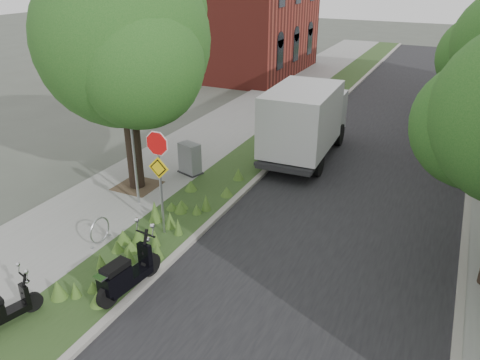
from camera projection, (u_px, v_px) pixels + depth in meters
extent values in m
plane|color=#4C5147|center=(196.00, 258.00, 12.57)|extent=(120.00, 120.00, 0.00)
cube|color=gray|center=(225.00, 127.00, 22.39)|extent=(3.50, 60.00, 0.12)
cube|color=#2D471E|center=(279.00, 136.00, 21.31)|extent=(2.00, 60.00, 0.12)
cube|color=#9E9991|center=(300.00, 139.00, 20.92)|extent=(0.20, 60.00, 0.13)
cube|color=black|center=(379.00, 152.00, 19.58)|extent=(7.00, 60.00, 0.01)
cube|color=#9E9991|center=(471.00, 165.00, 18.18)|extent=(0.20, 60.00, 0.13)
cylinder|color=black|center=(131.00, 125.00, 15.43)|extent=(0.52, 0.52, 4.48)
sphere|color=#1A4F1A|center=(123.00, 40.00, 14.28)|extent=(5.40, 5.40, 5.40)
sphere|color=#1A4F1A|center=(111.00, 55.00, 15.71)|extent=(4.05, 4.05, 4.05)
sphere|color=#1A4F1A|center=(140.00, 65.00, 13.54)|extent=(3.78, 3.78, 3.78)
cube|color=#473828|center=(138.00, 186.00, 16.37)|extent=(1.40, 1.40, 0.01)
cylinder|color=#A5A8AD|center=(133.00, 145.00, 14.40)|extent=(0.08, 0.08, 4.00)
torus|color=#A5A8AD|center=(100.00, 230.00, 12.93)|extent=(0.05, 0.77, 0.77)
cube|color=#A5A8AD|center=(92.00, 248.00, 12.78)|extent=(0.06, 0.06, 0.04)
cube|color=#A5A8AD|center=(110.00, 235.00, 13.37)|extent=(0.06, 0.06, 0.04)
cylinder|color=#A5A8AD|center=(161.00, 186.00, 12.93)|extent=(0.07, 0.07, 3.00)
cylinder|color=red|center=(157.00, 144.00, 12.37)|extent=(0.86, 0.03, 0.86)
cylinder|color=white|center=(157.00, 143.00, 12.39)|extent=(0.94, 0.02, 0.94)
cube|color=yellow|center=(159.00, 168.00, 12.67)|extent=(0.64, 0.03, 0.64)
cube|color=maroon|center=(236.00, 14.00, 32.60)|extent=(9.00, 10.00, 8.00)
sphere|color=#1A4F1A|center=(477.00, 125.00, 10.70)|extent=(3.00, 3.00, 3.00)
sphere|color=#1A4F1A|center=(480.00, 57.00, 17.19)|extent=(3.15, 3.15, 3.15)
cylinder|color=black|center=(33.00, 302.00, 10.42)|extent=(0.23, 0.47, 0.46)
cube|color=black|center=(6.00, 315.00, 10.02)|extent=(0.57, 1.05, 0.16)
cylinder|color=black|center=(151.00, 265.00, 11.60)|extent=(0.20, 0.60, 0.59)
cylinder|color=black|center=(108.00, 296.00, 10.52)|extent=(0.20, 0.60, 0.59)
cube|color=black|center=(129.00, 280.00, 11.01)|extent=(0.54, 1.34, 0.20)
cube|color=black|center=(115.00, 279.00, 10.59)|extent=(0.49, 0.78, 0.45)
cube|color=black|center=(115.00, 267.00, 10.51)|extent=(0.42, 0.72, 0.14)
cube|color=#262628|center=(304.00, 145.00, 18.88)|extent=(2.28, 5.58, 0.19)
cube|color=#B7BABC|center=(319.00, 110.00, 20.28)|extent=(2.18, 1.53, 1.66)
cube|color=silver|center=(302.00, 118.00, 17.86)|extent=(2.43, 4.03, 2.28)
cube|color=#262628|center=(190.00, 172.00, 17.40)|extent=(0.99, 0.80, 0.04)
cube|color=gray|center=(190.00, 158.00, 17.17)|extent=(0.87, 0.68, 1.15)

